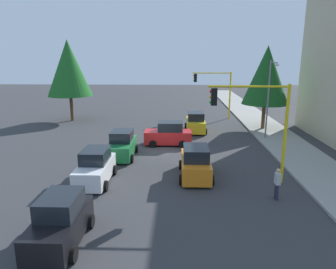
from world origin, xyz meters
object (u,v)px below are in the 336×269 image
(car_red, at_px, (169,134))
(pedestrian_crossing, at_px, (277,183))
(tree_opposite_side, at_px, (69,68))
(car_orange, at_px, (196,163))
(traffic_signal_near_left, at_px, (255,114))
(car_white, at_px, (95,167))
(car_black, at_px, (60,222))
(traffic_signal_far_left, at_px, (215,86))
(street_lamp_curbside, at_px, (270,92))
(car_green, at_px, (122,145))
(tree_roadside_mid, at_px, (266,75))
(car_yellow, at_px, (196,123))

(car_red, xyz_separation_m, pedestrian_crossing, (10.29, 5.97, 0.01))
(tree_opposite_side, distance_m, car_orange, 22.46)
(traffic_signal_near_left, distance_m, car_white, 9.80)
(car_white, relative_size, car_red, 1.04)
(car_red, height_order, car_black, same)
(tree_opposite_side, xyz_separation_m, car_red, (10.00, 11.56, -5.11))
(tree_opposite_side, xyz_separation_m, car_black, (24.55, 7.69, -5.11))
(traffic_signal_far_left, bearing_deg, street_lamp_curbside, 18.73)
(car_orange, relative_size, pedestrian_crossing, 2.46)
(traffic_signal_near_left, distance_m, car_orange, 4.65)
(car_green, relative_size, car_orange, 0.95)
(tree_roadside_mid, height_order, car_red, tree_roadside_mid)
(tree_opposite_side, relative_size, car_green, 2.30)
(car_yellow, bearing_deg, car_orange, -2.98)
(car_yellow, distance_m, car_black, 20.49)
(car_green, height_order, pedestrian_crossing, car_green)
(car_yellow, xyz_separation_m, pedestrian_crossing, (15.21, 3.45, 0.01))
(car_orange, relative_size, car_black, 1.08)
(pedestrian_crossing, bearing_deg, tree_roadside_mid, 167.97)
(street_lamp_curbside, distance_m, car_red, 9.44)
(tree_roadside_mid, relative_size, car_black, 2.16)
(street_lamp_curbside, distance_m, car_yellow, 7.76)
(traffic_signal_near_left, distance_m, pedestrian_crossing, 4.02)
(traffic_signal_far_left, distance_m, street_lamp_curbside, 10.98)
(street_lamp_curbside, xyz_separation_m, tree_opposite_side, (-8.39, -20.20, 1.66))
(tree_opposite_side, relative_size, car_black, 2.36)
(pedestrian_crossing, bearing_deg, car_black, -66.57)
(tree_opposite_side, bearing_deg, traffic_signal_near_left, 42.89)
(tree_opposite_side, relative_size, car_orange, 2.18)
(street_lamp_curbside, relative_size, car_green, 1.77)
(tree_roadside_mid, xyz_separation_m, car_red, (6.00, -9.44, -4.58))
(traffic_signal_far_left, distance_m, pedestrian_crossing, 22.51)
(street_lamp_curbside, relative_size, car_yellow, 1.74)
(street_lamp_curbside, distance_m, car_black, 20.73)
(tree_roadside_mid, xyz_separation_m, pedestrian_crossing, (16.29, -3.47, -4.57))
(car_white, xyz_separation_m, car_yellow, (-13.15, 6.61, 0.00))
(car_yellow, bearing_deg, traffic_signal_near_left, 11.55)
(car_white, bearing_deg, tree_opposite_side, -157.74)
(traffic_signal_near_left, relative_size, car_black, 1.51)
(car_white, distance_m, pedestrian_crossing, 10.27)
(traffic_signal_near_left, xyz_separation_m, car_white, (0.24, -9.25, -3.21))
(car_white, bearing_deg, car_orange, 99.47)
(traffic_signal_far_left, xyz_separation_m, car_green, (15.43, -8.47, -3.03))
(traffic_signal_near_left, xyz_separation_m, tree_opposite_side, (-18.00, -16.72, 1.89))
(traffic_signal_far_left, height_order, car_white, traffic_signal_far_left)
(car_yellow, bearing_deg, tree_roadside_mid, 98.92)
(street_lamp_curbside, height_order, car_black, street_lamp_curbside)
(car_yellow, bearing_deg, car_black, -18.16)
(tree_roadside_mid, height_order, car_green, tree_roadside_mid)
(car_orange, bearing_deg, traffic_signal_near_left, 76.96)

